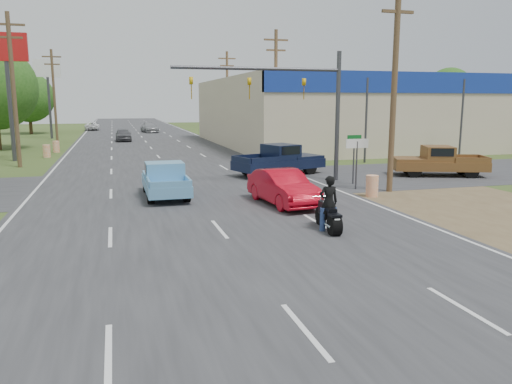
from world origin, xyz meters
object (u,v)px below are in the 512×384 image
object	(u,v)px
red_convertible	(283,188)
distant_car_grey	(123,135)
rider	(329,205)
brown_pickup	(437,161)
motorcycle	(329,218)
distant_car_white	(92,126)
blue_pickup	(165,179)
navy_pickup	(281,159)
distant_car_silver	(150,128)

from	to	relation	value
red_convertible	distant_car_grey	world-z (taller)	red_convertible
rider	brown_pickup	xyz separation A→B (m)	(11.43, 10.11, -0.01)
motorcycle	distant_car_white	size ratio (longest dim) A/B	0.47
blue_pickup	distant_car_grey	size ratio (longest dim) A/B	1.16
distant_car_grey	rider	bearing A→B (deg)	-82.78
navy_pickup	distant_car_grey	distance (m)	30.68
brown_pickup	distant_car_white	xyz separation A→B (m)	(-21.44, 56.39, -0.26)
blue_pickup	brown_pickup	distance (m)	16.26
red_convertible	rider	distance (m)	4.60
navy_pickup	red_convertible	bearing A→B (deg)	-36.47
blue_pickup	distant_car_silver	xyz separation A→B (m)	(2.80, 50.50, -0.11)
distant_car_white	distant_car_grey	bearing A→B (deg)	100.00
motorcycle	rider	size ratio (longest dim) A/B	1.19
motorcycle	distant_car_white	bearing A→B (deg)	102.37
rider	red_convertible	bearing A→B (deg)	-85.64
brown_pickup	rider	bearing A→B (deg)	151.76
rider	distant_car_silver	bearing A→B (deg)	-84.34
motorcycle	distant_car_silver	distance (m)	58.47
brown_pickup	distant_car_white	size ratio (longest dim) A/B	1.26
red_convertible	navy_pickup	xyz separation A→B (m)	(2.77, 8.47, 0.19)
rider	distant_car_silver	world-z (taller)	rider
rider	navy_pickup	bearing A→B (deg)	-97.96
navy_pickup	motorcycle	bearing A→B (deg)	-30.12
red_convertible	brown_pickup	distance (m)	12.73
rider	distant_car_grey	bearing A→B (deg)	-78.37
distant_car_white	navy_pickup	bearing A→B (deg)	103.53
blue_pickup	navy_pickup	world-z (taller)	navy_pickup
rider	blue_pickup	size ratio (longest dim) A/B	0.37
distant_car_silver	brown_pickup	bearing A→B (deg)	-82.90
rider	distant_car_silver	distance (m)	58.41
navy_pickup	distant_car_grey	bearing A→B (deg)	177.83
navy_pickup	distant_car_silver	bearing A→B (deg)	167.42
navy_pickup	distant_car_white	size ratio (longest dim) A/B	1.31
red_convertible	distant_car_silver	distance (m)	53.81
rider	blue_pickup	xyz separation A→B (m)	(-4.67, 7.89, -0.09)
distant_car_grey	distant_car_silver	world-z (taller)	distant_car_grey
rider	distant_car_grey	xyz separation A→B (m)	(-5.83, 42.54, -0.19)
red_convertible	brown_pickup	size ratio (longest dim) A/B	0.78
motorcycle	distant_car_grey	bearing A→B (deg)	101.62
red_convertible	rider	size ratio (longest dim) A/B	2.49
brown_pickup	distant_car_grey	size ratio (longest dim) A/B	1.38
blue_pickup	brown_pickup	world-z (taller)	brown_pickup
blue_pickup	distant_car_grey	distance (m)	34.67
blue_pickup	navy_pickup	bearing A→B (deg)	34.95
navy_pickup	rider	bearing A→B (deg)	-30.15
red_convertible	navy_pickup	world-z (taller)	navy_pickup
blue_pickup	brown_pickup	xyz separation A→B (m)	(16.10, 2.23, 0.09)
rider	navy_pickup	xyz separation A→B (m)	(2.73, 13.07, 0.03)
distant_car_white	blue_pickup	bearing A→B (deg)	95.32
motorcycle	distant_car_silver	xyz separation A→B (m)	(-1.87, 58.44, 0.21)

